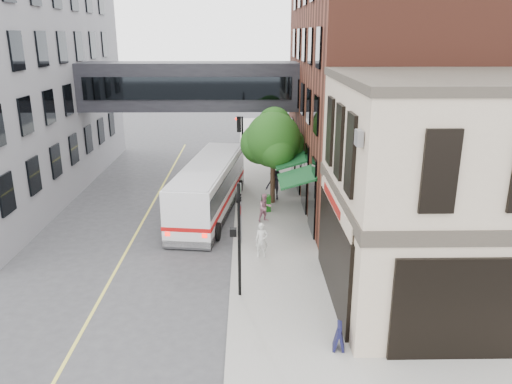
{
  "coord_description": "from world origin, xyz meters",
  "views": [
    {
      "loc": [
        0.72,
        -15.13,
        9.77
      ],
      "look_at": [
        1.07,
        4.43,
        3.54
      ],
      "focal_mm": 35.0,
      "sensor_mm": 36.0,
      "label": 1
    }
  ],
  "objects_px": {
    "newspaper_box": "(266,203)",
    "pedestrian_a": "(262,240)",
    "pedestrian_c": "(275,185)",
    "sandwich_board": "(339,336)",
    "bus": "(209,186)",
    "pedestrian_b": "(265,208)"
  },
  "relations": [
    {
      "from": "bus",
      "to": "newspaper_box",
      "type": "height_order",
      "value": "bus"
    },
    {
      "from": "bus",
      "to": "pedestrian_b",
      "type": "relative_size",
      "value": 7.19
    },
    {
      "from": "bus",
      "to": "pedestrian_b",
      "type": "xyz_separation_m",
      "value": [
        3.07,
        -1.76,
        -0.7
      ]
    },
    {
      "from": "newspaper_box",
      "to": "pedestrian_a",
      "type": "bearing_deg",
      "value": -104.11
    },
    {
      "from": "pedestrian_b",
      "to": "pedestrian_c",
      "type": "distance_m",
      "value": 3.79
    },
    {
      "from": "bus",
      "to": "pedestrian_c",
      "type": "relative_size",
      "value": 5.98
    },
    {
      "from": "pedestrian_c",
      "to": "sandwich_board",
      "type": "distance_m",
      "value": 15.19
    },
    {
      "from": "pedestrian_c",
      "to": "newspaper_box",
      "type": "height_order",
      "value": "pedestrian_c"
    },
    {
      "from": "bus",
      "to": "newspaper_box",
      "type": "bearing_deg",
      "value": -3.46
    },
    {
      "from": "pedestrian_c",
      "to": "pedestrian_a",
      "type": "bearing_deg",
      "value": -94.54
    },
    {
      "from": "pedestrian_a",
      "to": "pedestrian_b",
      "type": "xyz_separation_m",
      "value": [
        0.31,
        4.44,
        -0.03
      ]
    },
    {
      "from": "bus",
      "to": "pedestrian_a",
      "type": "distance_m",
      "value": 6.83
    },
    {
      "from": "bus",
      "to": "sandwich_board",
      "type": "relative_size",
      "value": 12.32
    },
    {
      "from": "bus",
      "to": "pedestrian_c",
      "type": "xyz_separation_m",
      "value": [
        3.83,
        1.95,
        -0.55
      ]
    },
    {
      "from": "pedestrian_c",
      "to": "pedestrian_b",
      "type": "bearing_deg",
      "value": -98.63
    },
    {
      "from": "sandwich_board",
      "to": "pedestrian_a",
      "type": "bearing_deg",
      "value": 117.33
    },
    {
      "from": "pedestrian_a",
      "to": "pedestrian_c",
      "type": "xyz_separation_m",
      "value": [
        1.06,
        8.16,
        0.13
      ]
    },
    {
      "from": "pedestrian_b",
      "to": "pedestrian_c",
      "type": "height_order",
      "value": "pedestrian_c"
    },
    {
      "from": "bus",
      "to": "pedestrian_b",
      "type": "height_order",
      "value": "bus"
    },
    {
      "from": "pedestrian_c",
      "to": "sandwich_board",
      "type": "bearing_deg",
      "value": -82.58
    },
    {
      "from": "pedestrian_b",
      "to": "newspaper_box",
      "type": "bearing_deg",
      "value": 59.45
    },
    {
      "from": "bus",
      "to": "pedestrian_c",
      "type": "distance_m",
      "value": 4.33
    }
  ]
}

